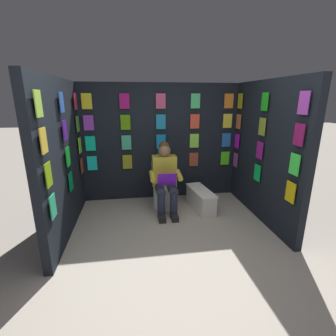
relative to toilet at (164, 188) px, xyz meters
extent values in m
plane|color=#B2A899|center=(-0.01, 1.64, -0.33)|extent=(30.00, 30.00, 0.00)
cube|color=black|center=(-0.01, -0.46, 0.74)|extent=(2.99, 0.10, 2.14)
cube|color=#17F0E8|center=(1.25, -0.37, 0.42)|extent=(0.17, 0.01, 0.26)
cube|color=olive|center=(0.62, -0.37, 0.42)|extent=(0.17, 0.01, 0.26)
cube|color=#2DB691|center=(-0.01, -0.37, 0.42)|extent=(0.17, 0.01, 0.26)
cube|color=#A2422C|center=(-0.64, -0.37, 0.42)|extent=(0.17, 0.01, 0.26)
cube|color=#51E61D|center=(-1.26, -0.37, 0.42)|extent=(0.17, 0.01, 0.26)
cube|color=#0CDCB5|center=(1.25, -0.37, 0.78)|extent=(0.17, 0.01, 0.26)
cube|color=#38B180|center=(0.62, -0.37, 0.78)|extent=(0.17, 0.01, 0.26)
cube|color=#1386D0|center=(-0.01, -0.37, 0.78)|extent=(0.17, 0.01, 0.26)
cube|color=#8FEE42|center=(-0.64, -0.37, 0.78)|extent=(0.17, 0.01, 0.26)
cube|color=blue|center=(-1.26, -0.37, 0.78)|extent=(0.17, 0.01, 0.26)
cube|color=purple|center=(1.25, -0.37, 1.14)|extent=(0.17, 0.01, 0.26)
cube|color=#52920B|center=(0.62, -0.37, 1.14)|extent=(0.17, 0.01, 0.26)
cube|color=#1988BF|center=(-0.01, -0.37, 1.14)|extent=(0.17, 0.01, 0.26)
cube|color=#F14E31|center=(-0.64, -0.37, 1.14)|extent=(0.17, 0.01, 0.26)
cube|color=yellow|center=(-1.26, -0.37, 1.14)|extent=(0.17, 0.01, 0.26)
cube|color=yellow|center=(1.25, -0.37, 1.50)|extent=(0.17, 0.01, 0.26)
cube|color=#A2126A|center=(0.62, -0.37, 1.50)|extent=(0.17, 0.01, 0.26)
cube|color=#D14977|center=(-0.01, -0.37, 1.50)|extent=(0.17, 0.01, 0.26)
cube|color=#47D67F|center=(-0.64, -0.37, 1.50)|extent=(0.17, 0.01, 0.26)
cube|color=orange|center=(-1.26, -0.37, 1.50)|extent=(0.17, 0.01, 0.26)
cube|color=black|center=(-1.50, 0.61, 0.74)|extent=(0.10, 2.04, 2.14)
cube|color=purple|center=(-1.41, -0.22, 0.42)|extent=(0.01, 0.17, 0.26)
cube|color=#0ED453|center=(-1.41, 0.61, 0.42)|extent=(0.01, 0.17, 0.26)
cube|color=yellow|center=(-1.41, 1.45, 0.42)|extent=(0.01, 0.17, 0.26)
cube|color=#C814D7|center=(-1.41, -0.22, 0.78)|extent=(0.01, 0.17, 0.26)
cube|color=#971B86|center=(-1.41, 0.61, 0.78)|extent=(0.01, 0.17, 0.26)
cube|color=#3AF148|center=(-1.41, 1.45, 0.78)|extent=(0.01, 0.17, 0.26)
cube|color=#C5643E|center=(-1.41, -0.22, 1.14)|extent=(0.01, 0.17, 0.26)
cube|color=olive|center=(-1.41, 0.61, 1.14)|extent=(0.01, 0.17, 0.26)
cube|color=#8F195E|center=(-1.41, 1.45, 1.14)|extent=(0.01, 0.17, 0.26)
cube|color=#AFAF1B|center=(-1.41, -0.22, 1.50)|extent=(0.01, 0.17, 0.26)
cube|color=green|center=(-1.41, 0.61, 1.50)|extent=(0.01, 0.17, 0.26)
cube|color=#B542C6|center=(-1.41, 1.45, 1.50)|extent=(0.01, 0.17, 0.26)
cube|color=black|center=(1.49, 0.61, 0.74)|extent=(0.10, 2.04, 2.14)
cube|color=#2CAE77|center=(1.40, 1.45, 0.42)|extent=(0.01, 0.17, 0.26)
cube|color=#08914F|center=(1.40, 0.61, 0.42)|extent=(0.01, 0.17, 0.26)
cube|color=#A03C2D|center=(1.40, -0.22, 0.42)|extent=(0.01, 0.17, 0.26)
cube|color=#80AC17|center=(1.40, 1.45, 0.78)|extent=(0.01, 0.17, 0.26)
cube|color=#119525|center=(1.40, 0.61, 0.78)|extent=(0.01, 0.17, 0.26)
cube|color=#86E837|center=(1.40, -0.22, 0.78)|extent=(0.01, 0.17, 0.26)
cube|color=gold|center=(1.40, 1.45, 1.14)|extent=(0.01, 0.17, 0.26)
cube|color=#511B96|center=(1.40, 0.61, 1.14)|extent=(0.01, 0.17, 0.26)
cube|color=green|center=(1.40, -0.22, 1.14)|extent=(0.01, 0.17, 0.26)
cube|color=#A1D846|center=(1.40, 1.45, 1.50)|extent=(0.01, 0.17, 0.26)
cube|color=blue|center=(1.40, 0.61, 1.50)|extent=(0.01, 0.17, 0.26)
cube|color=#BC2D4E|center=(1.40, -0.22, 1.50)|extent=(0.01, 0.17, 0.26)
cylinder|color=white|center=(0.00, 0.08, -0.13)|extent=(0.38, 0.38, 0.40)
cylinder|color=white|center=(0.00, 0.08, 0.09)|extent=(0.41, 0.41, 0.02)
cube|color=white|center=(0.00, -0.18, 0.25)|extent=(0.38, 0.18, 0.36)
cylinder|color=white|center=(0.00, -0.09, 0.25)|extent=(0.39, 0.07, 0.39)
cube|color=gold|center=(0.00, 0.11, 0.36)|extent=(0.40, 0.22, 0.52)
sphere|color=brown|center=(0.00, 0.14, 0.71)|extent=(0.21, 0.21, 0.21)
sphere|color=#472D19|center=(0.00, 0.11, 0.78)|extent=(0.17, 0.17, 0.17)
cylinder|color=#23283D|center=(-0.10, 0.31, 0.11)|extent=(0.15, 0.40, 0.15)
cylinder|color=#23283D|center=(0.10, 0.31, 0.11)|extent=(0.15, 0.40, 0.15)
cylinder|color=#23283D|center=(-0.10, 0.49, -0.11)|extent=(0.12, 0.12, 0.42)
cylinder|color=#23283D|center=(0.10, 0.49, -0.11)|extent=(0.12, 0.12, 0.42)
cube|color=black|center=(-0.10, 0.55, -0.28)|extent=(0.11, 0.26, 0.09)
cube|color=black|center=(0.10, 0.55, -0.28)|extent=(0.11, 0.26, 0.09)
cylinder|color=gold|center=(-0.22, 0.29, 0.33)|extent=(0.08, 0.31, 0.13)
cylinder|color=gold|center=(0.22, 0.29, 0.33)|extent=(0.08, 0.31, 0.13)
cube|color=#6E1CDE|center=(0.00, 0.45, 0.32)|extent=(0.30, 0.13, 0.23)
cube|color=white|center=(-0.62, 0.23, -0.17)|extent=(0.36, 0.76, 0.32)
cube|color=white|center=(-0.62, 0.23, 0.01)|extent=(0.38, 0.79, 0.03)
camera|label=1|loc=(0.52, 4.02, 1.55)|focal=25.96mm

